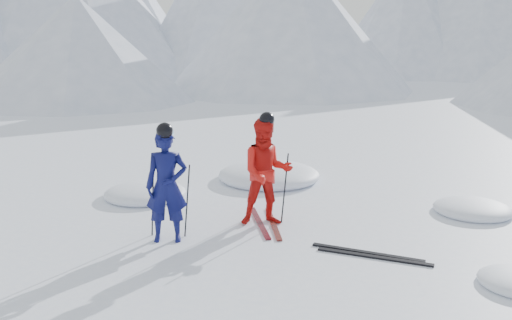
# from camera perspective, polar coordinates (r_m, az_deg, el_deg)

# --- Properties ---
(ground) EXTENTS (160.00, 160.00, 0.00)m
(ground) POSITION_cam_1_polar(r_m,az_deg,el_deg) (9.16, 9.12, -7.77)
(ground) COLOR white
(ground) RESTS_ON ground
(skier_blue) EXTENTS (0.74, 0.57, 1.80)m
(skier_blue) POSITION_cam_1_polar(r_m,az_deg,el_deg) (8.64, -9.39, -2.73)
(skier_blue) COLOR #0B0F47
(skier_blue) RESTS_ON ground
(skier_red) EXTENTS (1.08, 0.94, 1.86)m
(skier_red) POSITION_cam_1_polar(r_m,az_deg,el_deg) (9.31, 1.12, -1.29)
(skier_red) COLOR red
(skier_red) RESTS_ON ground
(pole_blue_left) EXTENTS (0.12, 0.08, 1.20)m
(pole_blue_left) POSITION_cam_1_polar(r_m,az_deg,el_deg) (8.96, -10.82, -4.24)
(pole_blue_left) COLOR black
(pole_blue_left) RESTS_ON ground
(pole_blue_right) EXTENTS (0.12, 0.07, 1.20)m
(pole_blue_right) POSITION_cam_1_polar(r_m,az_deg,el_deg) (8.87, -7.26, -4.28)
(pole_blue_right) COLOR black
(pole_blue_right) RESTS_ON ground
(pole_red_left) EXTENTS (0.12, 0.10, 1.24)m
(pole_red_left) POSITION_cam_1_polar(r_m,az_deg,el_deg) (9.67, -0.41, -2.66)
(pole_red_left) COLOR black
(pole_red_left) RESTS_ON ground
(pole_red_right) EXTENTS (0.12, 0.09, 1.24)m
(pole_red_right) POSITION_cam_1_polar(r_m,az_deg,el_deg) (9.49, 3.05, -2.97)
(pole_red_right) COLOR black
(pole_red_right) RESTS_ON ground
(ski_worn_left) EXTENTS (0.65, 1.63, 0.03)m
(ski_worn_left) POSITION_cam_1_polar(r_m,az_deg,el_deg) (9.58, 0.39, -6.59)
(ski_worn_left) COLOR black
(ski_worn_left) RESTS_ON ground
(ski_worn_right) EXTENTS (0.54, 1.66, 0.03)m
(ski_worn_right) POSITION_cam_1_polar(r_m,az_deg,el_deg) (9.55, 1.82, -6.67)
(ski_worn_right) COLOR black
(ski_worn_right) RESTS_ON ground
(ski_loose_a) EXTENTS (1.67, 0.50, 0.03)m
(ski_loose_a) POSITION_cam_1_polar(r_m,az_deg,el_deg) (8.45, 11.61, -9.53)
(ski_loose_a) COLOR black
(ski_loose_a) RESTS_ON ground
(ski_loose_b) EXTENTS (1.68, 0.45, 0.03)m
(ski_loose_b) POSITION_cam_1_polar(r_m,az_deg,el_deg) (8.31, 12.33, -9.94)
(ski_loose_b) COLOR black
(ski_loose_b) RESTS_ON ground
(snow_lumps) EXTENTS (7.96, 6.59, 0.52)m
(snow_lumps) POSITION_cam_1_polar(r_m,az_deg,el_deg) (11.64, 2.05, -3.23)
(snow_lumps) COLOR white
(snow_lumps) RESTS_ON ground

